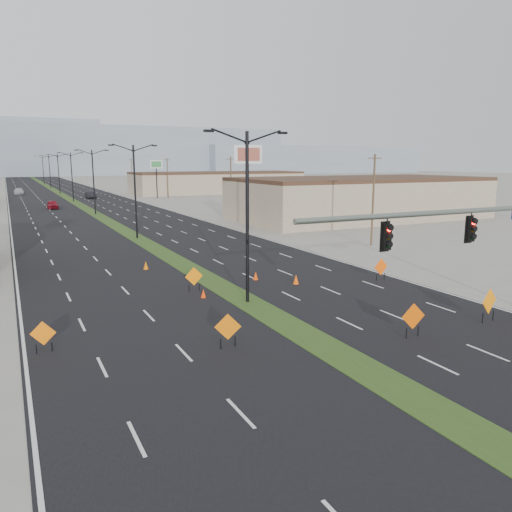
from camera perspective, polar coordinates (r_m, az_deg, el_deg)
name	(u,v)px	position (r m, az deg, el deg)	size (l,w,h in m)	color
ground	(381,379)	(20.54, 14.04, -13.52)	(600.00, 600.00, 0.00)	gray
road_surface	(71,200)	(115.04, -20.35, 6.00)	(25.00, 400.00, 0.02)	black
median_strip	(71,200)	(115.04, -20.35, 6.00)	(2.00, 400.00, 0.04)	#284719
building_se_near	(359,199)	(75.33, 11.70, 6.34)	(36.00, 18.00, 5.50)	tan
building_se_far	(217,183)	(134.04, -4.43, 8.30)	(44.00, 16.00, 5.00)	tan
mesa_center	(100,151)	(318.45, -17.38, 11.37)	(220.00, 50.00, 28.00)	gray
mesa_east	(308,160)	(359.83, 5.93, 10.88)	(160.00, 50.00, 18.00)	gray
signal_mast	(497,236)	(26.66, 25.84, 2.06)	(16.30, 0.60, 8.00)	slate
streetlight_0	(247,212)	(29.02, -1.01, 5.02)	(5.15, 0.24, 10.02)	black
streetlight_1	(135,189)	(55.54, -13.66, 7.50)	(5.15, 0.24, 10.02)	black
streetlight_2	(93,180)	(83.04, -18.08, 8.28)	(5.15, 0.24, 10.02)	black
streetlight_3	(72,175)	(110.79, -20.30, 8.66)	(5.15, 0.24, 10.02)	black
streetlight_4	(59,172)	(138.65, -21.63, 8.87)	(5.15, 0.24, 10.02)	black
streetlight_5	(50,171)	(166.55, -22.52, 9.01)	(5.15, 0.24, 10.02)	black
streetlight_6	(43,169)	(194.48, -23.15, 9.11)	(5.15, 0.24, 10.02)	black
utility_pole_0	(373,199)	(50.90, 13.24, 6.40)	(1.60, 0.20, 9.00)	#4C3823
utility_pole_1	(231,184)	(80.93, -2.89, 8.22)	(1.60, 0.20, 9.00)	#4C3823
utility_pole_2	(168,178)	(113.83, -10.06, 8.82)	(1.60, 0.20, 9.00)	#4C3823
utility_pole_3	(132,174)	(147.71, -14.00, 9.09)	(1.60, 0.20, 9.00)	#4C3823
car_left	(53,205)	(95.27, -22.23, 5.45)	(1.76, 4.37, 1.49)	maroon
car_mid	(90,195)	(118.98, -18.40, 6.62)	(1.56, 4.46, 1.47)	black
car_far	(19,191)	(139.65, -25.48, 6.68)	(2.18, 5.36, 1.56)	#B0B6BA
construction_sign_0	(43,335)	(24.04, -23.16, -8.26)	(1.08, 0.29, 1.46)	#E66504
construction_sign_1	(228,328)	(22.72, -3.24, -8.22)	(1.15, 0.46, 1.61)	#DE6604
construction_sign_2	(194,277)	(32.54, -7.11, -2.42)	(1.20, 0.05, 1.60)	orange
construction_sign_3	(413,317)	(25.11, 17.52, -6.72)	(1.27, 0.20, 1.70)	#DE5304
construction_sign_4	(489,302)	(28.90, 25.11, -4.81)	(1.34, 0.33, 1.82)	orange
construction_sign_5	(381,268)	(36.31, 14.09, -1.30)	(1.19, 0.11, 1.59)	#FF5405
cone_0	(203,294)	(31.11, -6.04, -4.29)	(0.33, 0.33, 0.54)	#FF3A05
cone_1	(296,279)	(34.40, 4.59, -2.69)	(0.40, 0.40, 0.67)	#FE5005
cone_2	(256,276)	(35.50, -0.04, -2.27)	(0.36, 0.36, 0.61)	#EF4005
cone_3	(146,265)	(39.83, -12.48, -1.05)	(0.40, 0.40, 0.66)	orange
pole_sign_east_near	(248,160)	(61.13, -0.91, 10.86)	(3.20, 1.64, 10.22)	black
pole_sign_east_far	(156,167)	(115.77, -11.33, 9.90)	(2.79, 0.55, 8.51)	black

